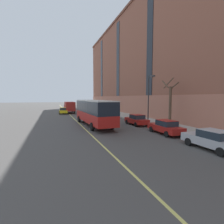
# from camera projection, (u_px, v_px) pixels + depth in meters

# --- Properties ---
(ground_plane) EXTENTS (260.00, 260.00, 0.00)m
(ground_plane) POSITION_uv_depth(u_px,v_px,m) (102.00, 129.00, 22.11)
(ground_plane) COLOR #4C4947
(sidewalk) EXTENTS (4.69, 160.00, 0.15)m
(sidewalk) POSITION_uv_depth(u_px,v_px,m) (153.00, 122.00, 27.97)
(sidewalk) COLOR #ADA89E
(sidewalk) RESTS_ON ground
(apartment_facade) EXTENTS (15.20, 110.00, 26.18)m
(apartment_facade) POSITION_uv_depth(u_px,v_px,m) (212.00, 38.00, 26.77)
(apartment_facade) COLOR #935642
(apartment_facade) RESTS_ON ground
(city_bus) EXTENTS (3.31, 12.47, 3.63)m
(city_bus) POSITION_uv_depth(u_px,v_px,m) (94.00, 111.00, 24.77)
(city_bus) COLOR red
(city_bus) RESTS_ON ground
(parked_car_silver_1) EXTENTS (2.00, 4.76, 1.56)m
(parked_car_silver_1) POSITION_uv_depth(u_px,v_px,m) (212.00, 140.00, 13.45)
(parked_car_silver_1) COLOR #B7B7BC
(parked_car_silver_1) RESTS_ON ground
(parked_car_champagne_2) EXTENTS (1.97, 4.40, 1.56)m
(parked_car_champagne_2) POSITION_uv_depth(u_px,v_px,m) (109.00, 112.00, 37.85)
(parked_car_champagne_2) COLOR #BCAD89
(parked_car_champagne_2) RESTS_ON ground
(parked_car_navy_3) EXTENTS (2.00, 4.61, 1.56)m
(parked_car_navy_3) POSITION_uv_depth(u_px,v_px,m) (97.00, 109.00, 47.88)
(parked_car_navy_3) COLOR navy
(parked_car_navy_3) RESTS_ON ground
(parked_car_red_4) EXTENTS (1.96, 4.79, 1.56)m
(parked_car_red_4) POSITION_uv_depth(u_px,v_px,m) (165.00, 127.00, 19.19)
(parked_car_red_4) COLOR #B21E19
(parked_car_red_4) RESTS_ON ground
(parked_car_red_5) EXTENTS (2.05, 4.51, 1.56)m
(parked_car_red_5) POSITION_uv_depth(u_px,v_px,m) (137.00, 120.00, 25.45)
(parked_car_red_5) COLOR #B21E19
(parked_car_red_5) RESTS_ON ground
(box_truck) EXTENTS (2.44, 7.03, 2.87)m
(box_truck) POSITION_uv_depth(u_px,v_px,m) (69.00, 107.00, 44.50)
(box_truck) COLOR maroon
(box_truck) RESTS_ON ground
(taxi_cab) EXTENTS (2.14, 4.54, 1.56)m
(taxi_cab) POSITION_uv_depth(u_px,v_px,m) (63.00, 111.00, 42.72)
(taxi_cab) COLOR yellow
(taxi_cab) RESTS_ON ground
(street_tree_mid_block) EXTENTS (1.89, 1.74, 6.68)m
(street_tree_mid_block) POSITION_uv_depth(u_px,v_px,m) (170.00, 102.00, 24.21)
(street_tree_mid_block) COLOR brown
(street_tree_mid_block) RESTS_ON sidewalk
(street_lamp) EXTENTS (0.36, 1.48, 7.02)m
(street_lamp) POSITION_uv_depth(u_px,v_px,m) (149.00, 95.00, 25.53)
(street_lamp) COLOR #2D2D30
(street_lamp) RESTS_ON sidewalk
(fire_hydrant) EXTENTS (0.42, 0.24, 0.72)m
(fire_hydrant) POSITION_uv_depth(u_px,v_px,m) (136.00, 118.00, 29.46)
(fire_hydrant) COLOR red
(fire_hydrant) RESTS_ON sidewalk
(lane_centerline) EXTENTS (0.16, 140.00, 0.01)m
(lane_centerline) POSITION_uv_depth(u_px,v_px,m) (82.00, 126.00, 24.27)
(lane_centerline) COLOR #E0D66B
(lane_centerline) RESTS_ON ground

